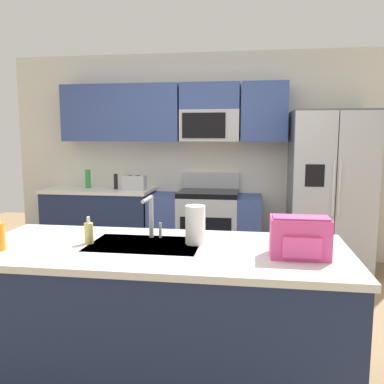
% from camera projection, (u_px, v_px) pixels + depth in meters
% --- Properties ---
extents(ground_plane, '(9.00, 9.00, 0.00)m').
position_uv_depth(ground_plane, '(181.00, 329.00, 3.30)').
color(ground_plane, '#997A56').
rests_on(ground_plane, ground).
extents(kitchen_wall_unit, '(5.20, 0.43, 2.60)m').
position_uv_depth(kitchen_wall_unit, '(198.00, 143.00, 5.16)').
color(kitchen_wall_unit, silver).
rests_on(kitchen_wall_unit, ground).
extents(back_counter, '(1.36, 0.63, 0.90)m').
position_uv_depth(back_counter, '(100.00, 223.00, 5.20)').
color(back_counter, '#1E2A4D').
rests_on(back_counter, ground).
extents(range_oven, '(1.36, 0.61, 1.10)m').
position_uv_depth(range_oven, '(205.00, 227.00, 5.00)').
color(range_oven, '#B7BABF').
rests_on(range_oven, ground).
extents(refrigerator, '(0.90, 0.76, 1.85)m').
position_uv_depth(refrigerator, '(329.00, 192.00, 4.66)').
color(refrigerator, '#4C4F54').
rests_on(refrigerator, ground).
extents(island_counter, '(2.27, 0.95, 0.90)m').
position_uv_depth(island_counter, '(159.00, 317.00, 2.50)').
color(island_counter, '#1E2A4D').
rests_on(island_counter, ground).
extents(toaster, '(0.28, 0.16, 0.18)m').
position_uv_depth(toaster, '(134.00, 183.00, 5.00)').
color(toaster, '#B7BABF').
rests_on(toaster, back_counter).
extents(pepper_mill, '(0.05, 0.05, 0.19)m').
position_uv_depth(pepper_mill, '(116.00, 181.00, 5.09)').
color(pepper_mill, black).
rests_on(pepper_mill, back_counter).
extents(bottle_green, '(0.07, 0.07, 0.24)m').
position_uv_depth(bottle_green, '(88.00, 179.00, 5.20)').
color(bottle_green, green).
rests_on(bottle_green, back_counter).
extents(sink_faucet, '(0.08, 0.21, 0.28)m').
position_uv_depth(sink_faucet, '(151.00, 213.00, 2.62)').
color(sink_faucet, '#B7BABF').
rests_on(sink_faucet, island_counter).
extents(soap_dispenser, '(0.06, 0.06, 0.17)m').
position_uv_depth(soap_dispenser, '(89.00, 233.00, 2.51)').
color(soap_dispenser, '#D8CC66').
rests_on(soap_dispenser, island_counter).
extents(paper_towel_roll, '(0.12, 0.12, 0.24)m').
position_uv_depth(paper_towel_roll, '(195.00, 225.00, 2.50)').
color(paper_towel_roll, white).
rests_on(paper_towel_roll, island_counter).
extents(backpack, '(0.32, 0.22, 0.23)m').
position_uv_depth(backpack, '(300.00, 236.00, 2.22)').
color(backpack, '#EA4C93').
rests_on(backpack, island_counter).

